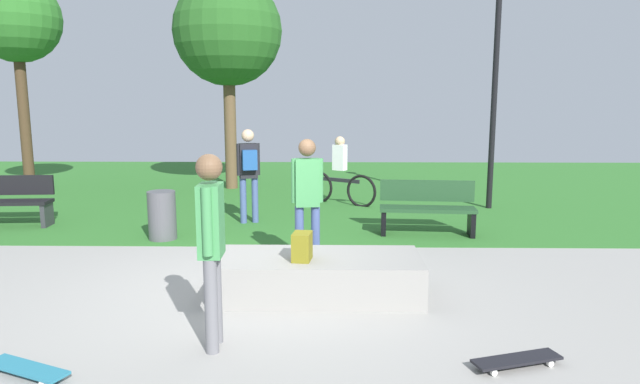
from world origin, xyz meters
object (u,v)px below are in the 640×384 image
Objects in this scene: park_bench_far_right at (6,200)px; lamp_post at (496,63)px; pedestrian_with_backpack at (249,167)px; concrete_ledge at (319,276)px; backpack_on_ledge at (302,247)px; skateboard_spare at (27,369)px; trash_bin at (162,215)px; skater_watching at (307,193)px; park_bench_center_lawn at (427,207)px; tree_leaning_ash at (16,21)px; skater_performing_trick at (211,235)px; skateboard_by_ledge at (517,360)px; tree_tall_oak at (228,32)px; cyclist_on_bicycle at (340,175)px.

park_bench_far_right is 0.32× the size of lamp_post.
pedestrian_with_backpack is (-4.87, -1.54, -1.96)m from lamp_post.
backpack_on_ledge reaches higher than concrete_ledge.
park_bench_far_right is 4.43m from pedestrian_with_backpack.
skateboard_spare is 0.47× the size of pedestrian_with_backpack.
pedestrian_with_backpack is (1.26, 1.24, 0.65)m from trash_bin.
backpack_on_ledge is at bearing -90.44° from skater_watching.
lamp_post is at bearing 17.49° from pedestrian_with_backpack.
concrete_ledge is 3.55m from park_bench_center_lawn.
skateboard_spare is at bearing -129.74° from park_bench_center_lawn.
concrete_ledge is 3.11m from skateboard_spare.
tree_leaning_ash is at bearing 135.84° from trash_bin.
tree_leaning_ash is at bearing 126.51° from skater_performing_trick.
backpack_on_ledge reaches higher than skateboard_spare.
park_bench_far_right is (-5.57, 2.44, -0.56)m from skater_watching.
backpack_on_ledge is 0.39× the size of skateboard_spare.
skater_watching is at bearing -135.25° from park_bench_center_lawn.
skateboard_by_ledge and skateboard_spare have the same top height.
park_bench_far_right is 1.00× the size of park_bench_center_lawn.
lamp_post is at bearing 24.35° from trash_bin.
pedestrian_with_backpack is (-0.43, 5.27, -0.02)m from skater_performing_trick.
skateboard_spare is 0.50× the size of park_bench_far_right.
concrete_ledge is 3.72m from trash_bin.
pedestrian_with_backpack is at bearing -75.63° from tree_tall_oak.
lamp_post is 3.98m from cyclist_on_bicycle.
skateboard_spare is at bearing -100.00° from pedestrian_with_backpack.
cyclist_on_bicycle reaches higher than skateboard_by_ledge.
tree_tall_oak is at bearing 156.44° from lamp_post.
skater_performing_trick is at bearing -23.97° from backpack_on_ledge.
park_bench_far_right is at bearing 144.72° from skateboard_by_ledge.
skateboard_spare is at bearing -58.79° from park_bench_far_right.
skater_performing_trick is at bearing -106.97° from skater_watching.
skater_performing_trick is 5.28m from pedestrian_with_backpack.
skateboard_by_ledge is at bearing 3.21° from skateboard_spare.
skater_watching is at bearing -31.79° from trash_bin.
park_bench_center_lawn is (1.79, 3.06, 0.24)m from concrete_ledge.
skateboard_by_ledge is at bearing -7.31° from skater_performing_trick.
tree_tall_oak is 3.05× the size of pedestrian_with_backpack.
backpack_on_ledge is 0.18× the size of skater_watching.
lamp_post reaches higher than cyclist_on_bicycle.
tree_leaning_ash is at bearing 118.06° from skateboard_spare.
backpack_on_ledge is 0.18× the size of skater_performing_trick.
trash_bin is 1.88m from pedestrian_with_backpack.
trash_bin is 4.38m from cyclist_on_bicycle.
skater_watching is 2.16× the size of skateboard_spare.
lamp_post reaches higher than concrete_ledge.
skater_performing_trick reaches higher than park_bench_far_right.
concrete_ledge is at bearing -122.97° from lamp_post.
park_bench_far_right reaches higher than concrete_ledge.
skater_watching is at bearing -96.26° from cyclist_on_bicycle.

